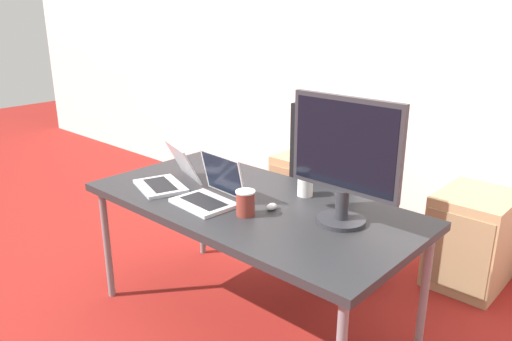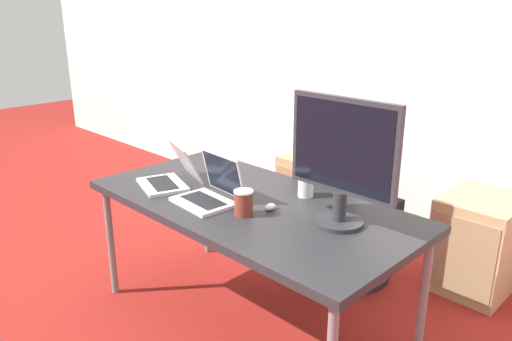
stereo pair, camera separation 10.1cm
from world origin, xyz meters
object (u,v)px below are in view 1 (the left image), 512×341
at_px(laptop_left, 210,193).
at_px(coffee_cup_brown, 245,203).
at_px(laptop_right, 168,178).
at_px(mouse, 272,207).
at_px(monitor, 345,157).
at_px(cabinet_left, 310,191).
at_px(cabinet_right, 472,239).
at_px(office_chair, 338,213).
at_px(coffee_cup_white, 305,186).
at_px(water_bottle, 312,140).

height_order(laptop_left, coffee_cup_brown, laptop_left).
bearing_deg(laptop_right, mouse, 11.04).
height_order(monitor, coffee_cup_brown, monitor).
distance_m(cabinet_left, monitor, 1.66).
bearing_deg(cabinet_left, mouse, -61.84).
distance_m(laptop_left, coffee_cup_brown, 0.24).
relative_size(cabinet_left, laptop_right, 1.48).
bearing_deg(cabinet_left, cabinet_right, 0.00).
relative_size(office_chair, monitor, 1.93).
height_order(mouse, coffee_cup_brown, coffee_cup_brown).
bearing_deg(coffee_cup_white, laptop_left, -126.68).
relative_size(water_bottle, coffee_cup_white, 2.20).
distance_m(cabinet_right, coffee_cup_brown, 1.56).
distance_m(cabinet_left, laptop_right, 1.43).
distance_m(laptop_right, coffee_cup_white, 0.74).
relative_size(cabinet_right, monitor, 1.01).
xyz_separation_m(water_bottle, laptop_right, (0.03, -1.35, 0.07)).
xyz_separation_m(cabinet_right, laptop_left, (-0.84, -1.36, 0.47)).
height_order(laptop_left, mouse, laptop_left).
relative_size(cabinet_right, laptop_right, 1.48).
height_order(cabinet_right, laptop_left, laptop_left).
bearing_deg(office_chair, coffee_cup_white, -78.40).
distance_m(cabinet_left, coffee_cup_brown, 1.56).
relative_size(water_bottle, laptop_right, 0.60).
xyz_separation_m(coffee_cup_white, coffee_cup_brown, (-0.05, -0.39, 0.01)).
bearing_deg(cabinet_left, monitor, -48.93).
bearing_deg(water_bottle, laptop_left, -74.76).
xyz_separation_m(water_bottle, coffee_cup_white, (0.66, -0.97, 0.07)).
bearing_deg(laptop_right, coffee_cup_white, 31.05).
bearing_deg(office_chair, coffee_cup_brown, -87.08).
height_order(cabinet_right, coffee_cup_brown, coffee_cup_brown).
height_order(office_chair, cabinet_right, office_chair).
xyz_separation_m(laptop_left, mouse, (0.29, 0.13, -0.03)).
bearing_deg(laptop_right, cabinet_right, 48.69).
relative_size(cabinet_left, mouse, 9.33).
distance_m(monitor, mouse, 0.45).
bearing_deg(laptop_left, coffee_cup_white, 53.32).
distance_m(cabinet_right, laptop_right, 1.85).
height_order(cabinet_left, laptop_left, laptop_left).
bearing_deg(office_chair, monitor, -56.84).
bearing_deg(cabinet_right, laptop_right, -131.31).
bearing_deg(laptop_left, cabinet_right, 58.17).
relative_size(cabinet_right, laptop_left, 1.85).
bearing_deg(coffee_cup_white, laptop_right, -148.95).
bearing_deg(mouse, coffee_cup_white, 88.98).
height_order(laptop_left, laptop_right, laptop_left).
height_order(cabinet_right, mouse, mouse).
relative_size(office_chair, cabinet_left, 1.91).
xyz_separation_m(cabinet_left, water_bottle, (0.00, 0.00, 0.40)).
xyz_separation_m(laptop_left, monitor, (0.61, 0.23, 0.26)).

